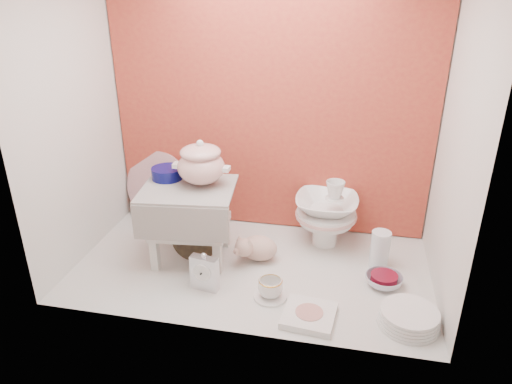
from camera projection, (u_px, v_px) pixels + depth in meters
ground at (251, 267)px, 2.46m from camera, size 1.80×1.80×0.00m
niche_shell at (259, 79)px, 2.24m from camera, size 1.86×1.03×1.53m
step_stool at (190, 223)px, 2.47m from camera, size 0.51×0.45×0.41m
soup_tureen at (201, 162)px, 2.37m from camera, size 0.29×0.29×0.24m
cobalt_bowl at (167, 173)px, 2.48m from camera, size 0.21×0.21×0.06m
floral_platter at (158, 187)px, 2.88m from camera, size 0.45×0.21×0.42m
blue_white_vase at (177, 207)px, 2.80m from camera, size 0.34×0.34×0.27m
lacquer_tray at (195, 238)px, 2.49m from camera, size 0.26×0.11×0.25m
mantel_clock at (205, 272)px, 2.25m from camera, size 0.14×0.07×0.20m
plush_pig at (259, 248)px, 2.50m from camera, size 0.30×0.26×0.15m
teacup_saucer at (270, 297)px, 2.23m from camera, size 0.20×0.20×0.01m
gold_rim_teacup at (270, 288)px, 2.20m from camera, size 0.12×0.12×0.09m
lattice_dish at (309, 315)px, 2.09m from camera, size 0.24×0.24×0.03m
dinner_plate_stack at (409, 318)px, 2.04m from camera, size 0.34×0.34×0.07m
crystal_bowl at (384, 281)px, 2.30m from camera, size 0.20×0.20×0.06m
clear_glass_vase at (380, 249)px, 2.43m from camera, size 0.12×0.12×0.20m
porcelain_tower at (326, 213)px, 2.60m from camera, size 0.44×0.44×0.39m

